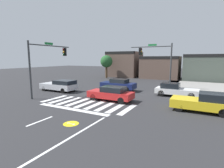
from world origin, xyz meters
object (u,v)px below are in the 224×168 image
(traffic_signal_southwest, at_px, (47,58))
(car_silver, at_px, (60,85))
(car_white, at_px, (175,90))
(car_yellow, at_px, (204,102))
(car_navy, at_px, (118,84))
(traffic_signal_northeast, at_px, (156,57))
(car_red, at_px, (111,93))
(roadside_tree, at_px, (106,62))

(traffic_signal_southwest, height_order, car_silver, traffic_signal_southwest)
(car_white, relative_size, car_silver, 0.93)
(car_yellow, relative_size, car_silver, 0.91)
(car_navy, height_order, car_white, car_navy)
(traffic_signal_northeast, distance_m, car_silver, 12.67)
(traffic_signal_northeast, xyz_separation_m, car_silver, (-9.98, -7.05, -3.39))
(traffic_signal_southwest, relative_size, car_red, 1.32)
(car_white, distance_m, roadside_tree, 19.22)
(traffic_signal_northeast, height_order, car_silver, traffic_signal_northeast)
(car_navy, bearing_deg, car_yellow, -27.63)
(traffic_signal_northeast, xyz_separation_m, car_red, (-2.12, -8.40, -3.40))
(traffic_signal_northeast, relative_size, car_white, 1.37)
(roadside_tree, bearing_deg, car_silver, -82.15)
(car_navy, bearing_deg, car_silver, -148.34)
(traffic_signal_northeast, distance_m, roadside_tree, 14.59)
(car_silver, relative_size, car_red, 1.07)
(car_white, bearing_deg, car_navy, 177.91)
(car_silver, relative_size, roadside_tree, 0.99)
(car_navy, height_order, car_red, car_navy)
(car_navy, xyz_separation_m, car_white, (6.80, -0.25, -0.05))
(traffic_signal_northeast, height_order, car_red, traffic_signal_northeast)
(traffic_signal_southwest, xyz_separation_m, car_yellow, (15.03, 1.11, -3.27))
(roadside_tree, bearing_deg, traffic_signal_southwest, -81.26)
(traffic_signal_northeast, relative_size, car_silver, 1.27)
(traffic_signal_southwest, xyz_separation_m, car_red, (7.26, 0.95, -3.31))
(car_yellow, height_order, car_silver, car_yellow)
(car_white, distance_m, car_silver, 13.41)
(car_yellow, relative_size, roadside_tree, 0.91)
(car_silver, height_order, car_red, car_silver)
(car_silver, bearing_deg, traffic_signal_northeast, -144.77)
(traffic_signal_southwest, distance_m, roadside_tree, 17.73)
(traffic_signal_southwest, distance_m, car_silver, 4.06)
(car_white, relative_size, car_yellow, 1.02)
(car_red, relative_size, roadside_tree, 0.93)
(car_navy, distance_m, car_white, 6.81)
(traffic_signal_southwest, bearing_deg, car_yellow, -85.79)
(traffic_signal_northeast, xyz_separation_m, car_yellow, (5.65, -8.24, -3.37))
(traffic_signal_northeast, height_order, traffic_signal_southwest, traffic_signal_northeast)
(traffic_signal_northeast, xyz_separation_m, traffic_signal_southwest, (-9.38, -9.34, -0.10))
(car_red, bearing_deg, car_white, -136.10)
(car_white, height_order, car_silver, car_white)
(car_red, bearing_deg, car_navy, -71.39)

